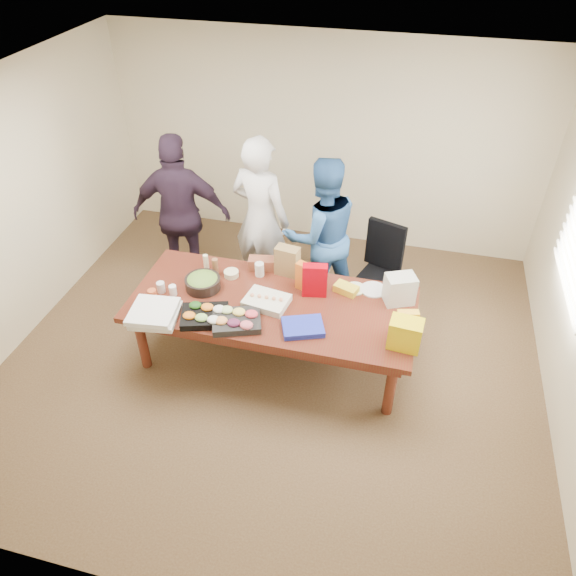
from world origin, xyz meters
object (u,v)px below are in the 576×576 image
(office_chair, at_px, (380,276))
(person_right, at_px, (321,235))
(person_center, at_px, (261,219))
(sheet_cake, at_px, (267,301))
(salad_bowl, at_px, (203,283))
(conference_table, at_px, (273,330))

(office_chair, relative_size, person_right, 0.58)
(office_chair, relative_size, person_center, 0.53)
(sheet_cake, bearing_deg, salad_bowl, -178.47)
(conference_table, height_order, office_chair, office_chair)
(person_center, distance_m, salad_bowl, 1.13)
(person_center, bearing_deg, sheet_cake, 123.98)
(conference_table, relative_size, office_chair, 2.67)
(salad_bowl, bearing_deg, person_center, 74.36)
(office_chair, height_order, sheet_cake, office_chair)
(person_center, distance_m, sheet_cake, 1.24)
(person_center, distance_m, person_right, 0.72)
(office_chair, height_order, person_center, person_center)
(person_right, bearing_deg, salad_bowl, 15.98)
(conference_table, distance_m, person_center, 1.35)
(office_chair, distance_m, salad_bowl, 1.98)
(office_chair, xyz_separation_m, person_right, (-0.70, 0.08, 0.38))
(conference_table, bearing_deg, salad_bowl, 176.09)
(conference_table, bearing_deg, person_right, 75.75)
(person_right, relative_size, sheet_cake, 4.37)
(office_chair, xyz_separation_m, person_center, (-1.42, 0.12, 0.46))
(salad_bowl, bearing_deg, office_chair, 28.88)
(office_chair, bearing_deg, salad_bowl, -132.11)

